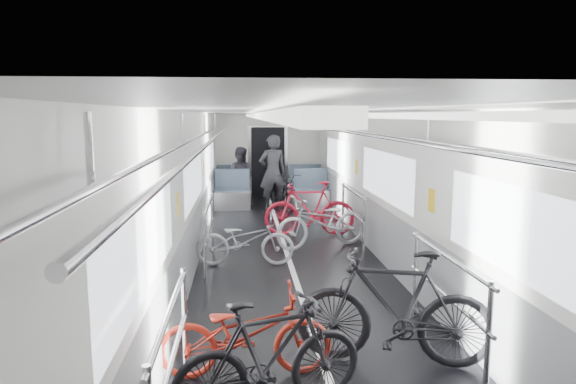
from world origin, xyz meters
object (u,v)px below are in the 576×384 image
Objects in this scene: bike_left_far at (245,240)px; bike_right_near at (394,307)px; bike_left_mid at (270,356)px; bike_right_far at (310,209)px; bike_left_near at (246,333)px; person_seated at (240,177)px; person_standing at (273,173)px; bike_right_mid at (323,222)px; bike_aisle at (283,191)px.

bike_left_far is 3.65m from bike_right_near.
bike_right_far reaches higher than bike_left_mid.
bike_right_near is 1.04× the size of bike_right_far.
bike_left_near reaches higher than bike_left_far.
person_seated reaches higher than bike_left_near.
bike_left_mid reaches higher than bike_left_near.
person_standing reaches higher than bike_right_far.
bike_right_mid is (1.40, 4.46, 0.06)m from bike_left_near.
person_standing reaches higher than bike_left_mid.
bike_left_near is at bearing -70.75° from bike_right_near.
bike_left_near is at bearing 72.04° from person_standing.
bike_aisle is (0.80, 8.79, -0.00)m from bike_left_mid.
bike_left_near is 0.83× the size of person_standing.
person_standing reaches higher than bike_right_near.
bike_right_mid is (0.00, 4.35, -0.09)m from bike_right_near.
bike_right_far reaches higher than bike_left_far.
bike_right_mid is at bearing -17.87° from bike_left_near.
bike_left_mid is at bearing -107.58° from bike_aisle.
bike_right_far reaches higher than bike_left_near.
person_standing is at bearing 167.63° from bike_aisle.
bike_aisle is (-0.41, 3.73, 0.00)m from bike_right_mid.
bike_right_far is at bearing -13.93° from bike_left_near.
bike_right_near is (1.38, -3.38, 0.15)m from bike_left_far.
person_seated reaches higher than bike_right_far.
bike_left_mid is 1.03× the size of person_seated.
bike_aisle is (-0.30, 2.81, -0.07)m from bike_right_far.
bike_left_mid is at bearing -163.05° from bike_left_near.
bike_right_far is (1.27, 1.89, 0.13)m from bike_left_far.
bike_right_mid is 4.66m from person_seated.
person_standing is at bearing 157.56° from person_seated.
person_seated is at bearing 3.82° from bike_left_far.
bike_left_far is 0.86× the size of bike_aisle.
bike_left_near is 0.84× the size of bike_right_near.
bike_right_far is at bearing -27.83° from bike_left_mid.
bike_left_near is 5.53m from bike_right_far.
person_seated reaches higher than bike_right_near.
bike_left_near is 0.87× the size of bike_right_far.
bike_right_mid is 3.75m from bike_aisle.
bike_right_far reaches higher than bike_aisle.
bike_right_near reaches higher than bike_left_near.
bike_left_mid is 8.82m from person_standing.
person_seated is (-1.47, 4.41, 0.30)m from bike_right_mid.
bike_right_far is 0.95× the size of person_standing.
bike_left_near is at bearing -11.79° from bike_right_far.
bike_aisle reaches higher than bike_left_near.
bike_left_mid is at bearing -44.83° from bike_right_near.
bike_left_far is 0.86× the size of bike_right_far.
bike_left_mid reaches higher than bike_left_far.
person_seated is at bearing -15.81° from bike_left_mid.
bike_left_near is 1.01× the size of bike_left_far.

